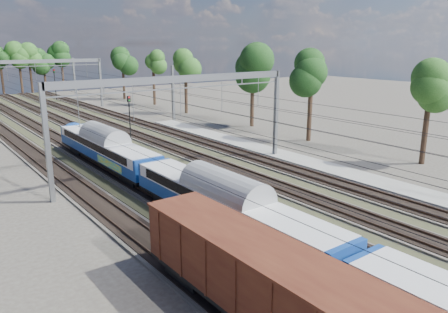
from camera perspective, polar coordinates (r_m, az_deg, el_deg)
track_bed at (r=53.03m, az=-13.97°, el=1.51°), size 21.00×130.00×0.34m
platform at (r=40.81m, az=16.82°, el=-2.49°), size 3.00×70.00×0.30m
catenary at (r=59.27m, az=-17.01°, el=8.82°), size 25.65×130.00×9.00m
tree_belt at (r=99.52m, az=-21.28°, el=11.53°), size 40.04×97.63×11.82m
emu_train at (r=26.79m, az=0.72°, el=-5.81°), size 2.73×57.80×3.99m
freight_boxcar at (r=18.62m, az=4.94°, el=-15.90°), size 2.96×14.27×3.68m
worker at (r=55.60m, az=-15.60°, el=2.95°), size 0.68×0.84×2.01m
signal_near at (r=52.39m, az=-12.23°, el=5.43°), size 0.40×0.36×5.79m
signal_far at (r=100.05m, az=-21.23°, el=9.22°), size 0.45×0.41×6.44m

